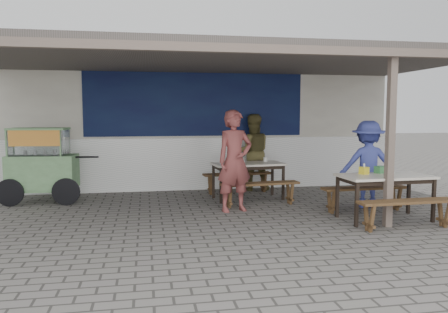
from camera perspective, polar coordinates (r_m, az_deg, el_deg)
name	(u,v)px	position (r m, az deg, el deg)	size (l,w,h in m)	color
ground	(229,219)	(7.37, 0.64, -8.18)	(60.00, 60.00, 0.00)	#605D57
back_wall	(201,115)	(10.69, -2.97, 5.39)	(9.00, 1.28, 3.50)	silver
warung_roof	(221,61)	(8.10, -0.44, 12.40)	(9.00, 4.21, 2.81)	#4E4643
table_left	(248,167)	(8.98, 3.16, -1.34)	(1.50, 0.85, 0.75)	silver
bench_left_street	(260,188)	(8.37, 4.74, -4.16)	(1.56, 0.43, 0.45)	brown
bench_left_wall	(237,178)	(9.69, 1.77, -2.81)	(1.56, 0.43, 0.45)	brown
table_right	(385,180)	(7.67, 20.28, -2.84)	(1.51, 0.82, 0.75)	silver
bench_right_street	(408,207)	(7.22, 22.87, -6.13)	(1.59, 0.34, 0.45)	brown
bench_right_wall	(364,193)	(8.25, 17.88, -4.54)	(1.59, 0.34, 0.45)	brown
vendor_cart	(42,162)	(9.33, -22.72, -0.69)	(1.89, 0.81, 1.48)	#74A870
patron_street_side	(235,161)	(7.82, 1.42, -0.57)	(0.67, 0.44, 1.83)	brown
patron_wall_side	(252,152)	(10.05, 3.71, 0.56)	(0.85, 0.66, 1.75)	brown
patron_right_table	(368,164)	(8.60, 18.25, -0.96)	(1.05, 0.60, 1.63)	#3A4498
tissue_box	(364,171)	(7.65, 17.82, -1.75)	(0.12, 0.12, 0.12)	yellow
donation_box	(380,170)	(7.87, 19.71, -1.62)	(0.18, 0.12, 0.12)	#387E43
condiment_jar	(265,159)	(9.24, 5.44, -0.38)	(0.09, 0.09, 0.10)	silver
condiment_bowl	(241,162)	(8.90, 2.23, -0.71)	(0.22, 0.22, 0.05)	silver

